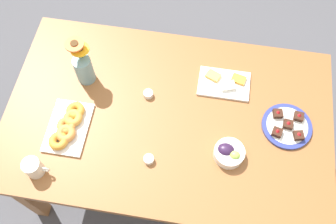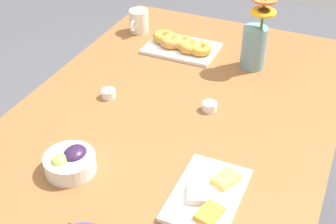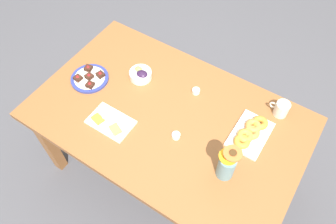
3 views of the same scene
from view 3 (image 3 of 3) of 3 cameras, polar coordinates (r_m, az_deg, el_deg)
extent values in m
plane|color=#4C4C51|center=(2.58, 0.00, -9.95)|extent=(6.00, 6.00, 0.00)
cube|color=brown|center=(1.95, 0.00, -1.01)|extent=(1.60, 1.00, 0.04)
cube|color=brown|center=(2.40, 20.47, -6.64)|extent=(0.07, 0.07, 0.70)
cube|color=brown|center=(2.73, -8.00, 7.69)|extent=(0.07, 0.07, 0.70)
cube|color=brown|center=(2.43, -20.11, -5.04)|extent=(0.07, 0.07, 0.70)
cylinder|color=silver|center=(2.02, 19.18, 0.51)|extent=(0.08, 0.08, 0.09)
cylinder|color=brown|center=(1.98, 19.50, 1.19)|extent=(0.07, 0.07, 0.00)
torus|color=silver|center=(2.02, 17.84, 1.17)|extent=(0.05, 0.01, 0.05)
cylinder|color=white|center=(2.10, -4.79, 6.49)|extent=(0.14, 0.14, 0.05)
ellipsoid|color=#2D1938|center=(2.08, -4.54, 6.54)|extent=(0.08, 0.06, 0.04)
ellipsoid|color=#9EC14C|center=(2.10, -5.16, 7.42)|extent=(0.05, 0.04, 0.04)
cube|color=white|center=(1.93, -9.94, -1.75)|extent=(0.26, 0.17, 0.01)
cube|color=#EFB74C|center=(1.88, -9.16, -2.97)|extent=(0.08, 0.07, 0.02)
cube|color=white|center=(1.93, -10.10, -0.78)|extent=(0.08, 0.07, 0.02)
cube|color=orange|center=(1.94, -12.15, -1.19)|extent=(0.08, 0.07, 0.01)
cube|color=white|center=(1.91, 14.11, -3.79)|extent=(0.19, 0.28, 0.01)
torus|color=#C9862E|center=(1.94, 15.73, -1.82)|extent=(0.13, 0.13, 0.04)
torus|color=#CF803C|center=(1.92, 14.61, -2.39)|extent=(0.13, 0.13, 0.04)
torus|color=#D0853A|center=(1.89, 14.37, -3.47)|extent=(0.09, 0.09, 0.03)
torus|color=gold|center=(1.87, 13.27, -4.08)|extent=(0.10, 0.10, 0.04)
torus|color=gold|center=(1.85, 12.73, -5.05)|extent=(0.13, 0.13, 0.04)
cylinder|color=white|center=(1.84, 1.40, -4.14)|extent=(0.05, 0.05, 0.03)
cylinder|color=#C68923|center=(1.84, 1.41, -3.98)|extent=(0.04, 0.04, 0.01)
cylinder|color=white|center=(2.03, 4.90, 3.65)|extent=(0.05, 0.05, 0.03)
cylinder|color=maroon|center=(2.02, 4.92, 3.83)|extent=(0.04, 0.04, 0.01)
cylinder|color=navy|center=(2.16, -13.46, 5.70)|extent=(0.24, 0.24, 0.01)
cylinder|color=white|center=(2.16, -13.47, 5.74)|extent=(0.20, 0.20, 0.01)
cube|color=#381E14|center=(2.10, -13.43, 4.64)|extent=(0.05, 0.05, 0.02)
cone|color=red|center=(2.08, -13.53, 4.97)|extent=(0.02, 0.02, 0.01)
cube|color=#381E14|center=(2.15, -15.42, 5.72)|extent=(0.05, 0.05, 0.02)
cone|color=red|center=(2.14, -15.53, 6.05)|extent=(0.02, 0.02, 0.01)
cube|color=#381E14|center=(2.14, -11.70, 6.41)|extent=(0.05, 0.05, 0.02)
cone|color=red|center=(2.12, -11.78, 6.75)|extent=(0.02, 0.02, 0.01)
cube|color=#381E14|center=(2.19, -13.70, 7.43)|extent=(0.05, 0.05, 0.02)
cone|color=red|center=(2.18, -13.80, 7.76)|extent=(0.02, 0.02, 0.01)
cube|color=#381E14|center=(2.14, -13.57, 6.06)|extent=(0.05, 0.05, 0.02)
cone|color=red|center=(2.13, -13.66, 6.40)|extent=(0.02, 0.02, 0.01)
cylinder|color=#6B939E|center=(1.71, 10.10, -9.37)|extent=(0.09, 0.09, 0.16)
cylinder|color=#3D702D|center=(1.58, 10.91, -7.99)|extent=(0.01, 0.01, 0.10)
cylinder|color=orange|center=(1.54, 11.23, -7.08)|extent=(0.09, 0.09, 0.01)
cylinder|color=#472D14|center=(1.53, 11.26, -6.97)|extent=(0.04, 0.04, 0.01)
cylinder|color=#3D702D|center=(1.60, 10.26, -8.18)|extent=(0.01, 0.01, 0.06)
cylinder|color=yellow|center=(1.57, 10.44, -7.62)|extent=(0.09, 0.09, 0.01)
cylinder|color=#472D14|center=(1.57, 10.47, -7.52)|extent=(0.04, 0.04, 0.01)
camera|label=1|loc=(1.86, 17.87, 55.19)|focal=40.00mm
camera|label=2|loc=(1.87, -41.47, 19.97)|focal=50.00mm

